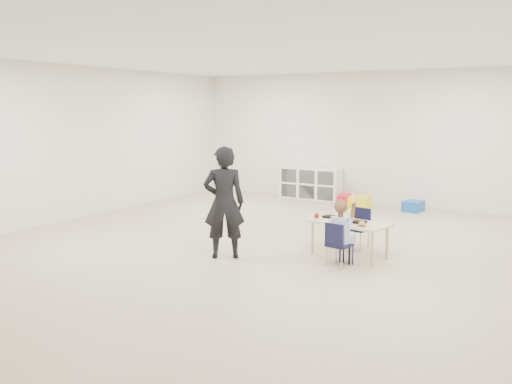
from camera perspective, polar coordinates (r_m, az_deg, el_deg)
The scene contains 16 objects.
room at distance 7.81m, azimuth 0.30°, elevation 4.20°, with size 9.00×9.02×2.80m.
table at distance 7.58m, azimuth 9.76°, elevation -4.90°, with size 1.14×0.71×0.49m.
chair_near at distance 7.09m, azimuth 8.74°, elevation -5.46°, with size 0.28×0.26×0.58m, color black, non-canonical shape.
chair_far at distance 8.05m, azimuth 10.67°, elevation -3.80°, with size 0.28×0.26×0.58m, color black, non-canonical shape.
child at distance 7.05m, azimuth 8.77°, elevation -4.14°, with size 0.39×0.39×0.92m, color #B5CCF6, non-canonical shape.
lunch_tray_near at distance 7.50m, azimuth 10.60°, elevation -3.09°, with size 0.22×0.16×0.03m, color black.
lunch_tray_far at distance 7.78m, azimuth 7.98°, elevation -2.60°, with size 0.22×0.16×0.03m, color black.
milk_carton at distance 7.43m, azimuth 9.43°, elevation -2.90°, with size 0.07×0.07×0.10m, color white.
bread_roll at distance 7.29m, azimuth 11.08°, elevation -3.31°, with size 0.09×0.09×0.07m, color tan.
apple_near at distance 7.64m, azimuth 9.51°, elevation -2.68°, with size 0.07×0.07×0.07m, color maroon.
apple_far at distance 7.73m, azimuth 6.40°, elevation -2.48°, with size 0.07×0.07×0.07m, color maroon.
cubby_shelf at distance 12.25m, azimuth 5.76°, elevation 0.90°, with size 1.40×0.40×0.70m, color white.
adult at distance 7.34m, azimuth -3.39°, elevation -1.11°, with size 0.56×0.37×1.53m, color black.
bin_red at distance 11.56m, azimuth 9.57°, elevation -0.84°, with size 0.36×0.46×0.23m, color red.
bin_yellow at distance 11.27m, azimuth 10.84°, elevation -1.08°, with size 0.39×0.50×0.24m, color yellow.
bin_blue at distance 11.19m, azimuth 16.21°, elevation -1.44°, with size 0.33×0.42×0.21m, color #164EA8.
Camera 1 is at (3.99, -6.68, 2.03)m, focal length 38.00 mm.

